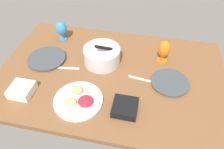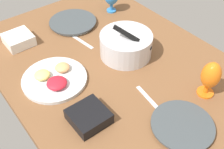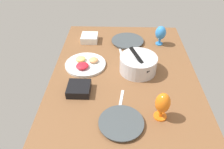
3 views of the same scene
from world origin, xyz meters
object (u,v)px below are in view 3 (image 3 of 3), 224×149
object	(u,v)px
fruit_platter	(85,64)
hurricane_glass_orange	(163,104)
dinner_plate_left	(127,41)
mixing_bowl	(138,64)
hurricane_glass_blue	(161,33)
square_bowl_white	(90,38)
square_bowl_black	(79,88)
dinner_plate_right	(121,123)

from	to	relation	value
fruit_platter	hurricane_glass_orange	distance (cm)	70.18
dinner_plate_left	mixing_bowl	xyz separation A→B (cm)	(41.43, 6.44, 5.38)
hurricane_glass_blue	hurricane_glass_orange	bearing A→B (deg)	-7.43
mixing_bowl	hurricane_glass_blue	size ratio (longest dim) A/B	1.59
dinner_plate_left	fruit_platter	size ratio (longest dim) A/B	0.92
dinner_plate_left	mixing_bowl	distance (cm)	42.27
square_bowl_white	mixing_bowl	bearing A→B (deg)	43.13
mixing_bowl	dinner_plate_left	bearing A→B (deg)	-171.16
square_bowl_black	square_bowl_white	xyz separation A→B (cm)	(-66.54, -0.47, 0.35)
dinner_plate_left	hurricane_glass_orange	distance (cm)	87.13
dinner_plate_right	hurricane_glass_blue	xyz separation A→B (cm)	(-88.84, 33.27, 9.29)
hurricane_glass_blue	dinner_plate_left	bearing A→B (deg)	-94.84
square_bowl_black	dinner_plate_left	bearing A→B (deg)	153.02
dinner_plate_right	fruit_platter	world-z (taller)	fruit_platter
fruit_platter	square_bowl_white	distance (cm)	37.53
dinner_plate_left	dinner_plate_right	xyz separation A→B (cm)	(91.17, -5.76, -0.04)
mixing_bowl	square_bowl_white	distance (cm)	58.75
hurricane_glass_orange	square_bowl_white	distance (cm)	100.25
mixing_bowl	hurricane_glass_orange	size ratio (longest dim) A/B	1.50
hurricane_glass_orange	square_bowl_white	bearing A→B (deg)	-149.74
mixing_bowl	square_bowl_black	distance (cm)	46.33
square_bowl_black	square_bowl_white	world-z (taller)	square_bowl_white
fruit_platter	hurricane_glass_blue	distance (cm)	69.70
hurricane_glass_orange	dinner_plate_right	bearing A→B (deg)	-74.63
square_bowl_white	hurricane_glass_orange	bearing A→B (deg)	30.26
dinner_plate_right	hurricane_glass_orange	size ratio (longest dim) A/B	1.43
mixing_bowl	fruit_platter	world-z (taller)	mixing_bowl
fruit_platter	square_bowl_white	xyz separation A→B (cm)	(-37.48, -0.84, 1.64)
dinner_plate_right	hurricane_glass_blue	distance (cm)	95.31
dinner_plate_left	square_bowl_white	bearing A→B (deg)	-92.34
fruit_platter	square_bowl_white	bearing A→B (deg)	-178.72
mixing_bowl	hurricane_glass_blue	bearing A→B (deg)	151.69
hurricane_glass_orange	square_bowl_black	size ratio (longest dim) A/B	1.21
dinner_plate_left	dinner_plate_right	distance (cm)	91.35
dinner_plate_right	square_bowl_black	xyz separation A→B (cm)	(-26.00, -27.42, 1.74)
square_bowl_black	dinner_plate_right	bearing A→B (deg)	46.52
dinner_plate_right	square_bowl_white	xyz separation A→B (cm)	(-92.54, -27.89, 2.09)
dinner_plate_right	hurricane_glass_blue	bearing A→B (deg)	159.47
mixing_bowl	hurricane_glass_orange	xyz separation A→B (cm)	(43.55, 10.29, 4.05)
hurricane_glass_blue	dinner_plate_right	bearing A→B (deg)	-20.53
dinner_plate_left	fruit_platter	bearing A→B (deg)	-42.26
hurricane_glass_orange	dinner_plate_left	bearing A→B (deg)	-168.86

